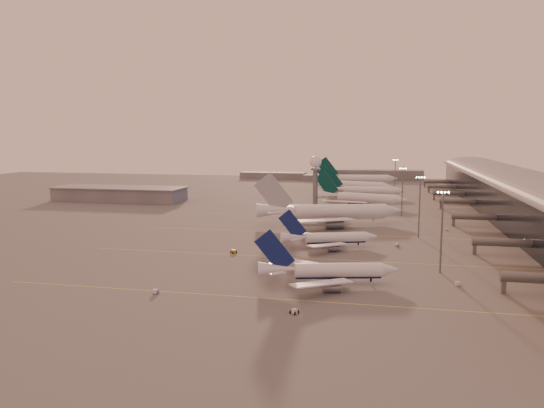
# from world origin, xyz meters

# --- Properties ---
(ground) EXTENTS (700.00, 700.00, 0.00)m
(ground) POSITION_xyz_m (0.00, 0.00, 0.00)
(ground) COLOR #555352
(ground) RESTS_ON ground
(taxiway_markings) EXTENTS (180.00, 185.25, 0.02)m
(taxiway_markings) POSITION_xyz_m (30.00, 56.00, 0.01)
(taxiway_markings) COLOR #EAE452
(taxiway_markings) RESTS_ON ground
(terminal) EXTENTS (57.00, 362.00, 23.04)m
(terminal) POSITION_xyz_m (107.88, 110.09, 10.52)
(terminal) COLOR black
(terminal) RESTS_ON ground
(hangar) EXTENTS (82.00, 27.00, 8.50)m
(hangar) POSITION_xyz_m (-120.00, 140.00, 4.32)
(hangar) COLOR slate
(hangar) RESTS_ON ground
(radar_tower) EXTENTS (6.40, 6.40, 31.10)m
(radar_tower) POSITION_xyz_m (5.00, 120.00, 20.95)
(radar_tower) COLOR slate
(radar_tower) RESTS_ON ground
(mast_a) EXTENTS (3.60, 0.56, 25.00)m
(mast_a) POSITION_xyz_m (58.00, 0.00, 13.74)
(mast_a) COLOR slate
(mast_a) RESTS_ON ground
(mast_b) EXTENTS (3.60, 0.56, 25.00)m
(mast_b) POSITION_xyz_m (55.00, 55.00, 13.74)
(mast_b) COLOR slate
(mast_b) RESTS_ON ground
(mast_c) EXTENTS (3.60, 0.56, 25.00)m
(mast_c) POSITION_xyz_m (50.00, 110.00, 13.74)
(mast_c) COLOR slate
(mast_c) RESTS_ON ground
(mast_d) EXTENTS (3.60, 0.56, 25.00)m
(mast_d) POSITION_xyz_m (48.00, 200.00, 13.74)
(mast_d) COLOR slate
(mast_d) RESTS_ON ground
(distant_horizon) EXTENTS (165.00, 37.50, 9.00)m
(distant_horizon) POSITION_xyz_m (2.62, 325.14, 3.89)
(distant_horizon) COLOR slate
(distant_horizon) RESTS_ON ground
(narrowbody_near) EXTENTS (39.02, 30.76, 15.52)m
(narrowbody_near) POSITION_xyz_m (26.69, -19.15, 3.14)
(narrowbody_near) COLOR white
(narrowbody_near) RESTS_ON ground
(narrowbody_mid) EXTENTS (35.22, 27.60, 14.35)m
(narrowbody_mid) POSITION_xyz_m (22.03, 28.78, 2.91)
(narrowbody_mid) COLOR white
(narrowbody_mid) RESTS_ON ground
(widebody_white) EXTENTS (66.38, 52.41, 24.06)m
(widebody_white) POSITION_xyz_m (17.20, 79.65, 4.17)
(widebody_white) COLOR white
(widebody_white) RESTS_ON ground
(greentail_a) EXTENTS (53.65, 42.78, 19.90)m
(greentail_a) POSITION_xyz_m (27.91, 144.90, 3.51)
(greentail_a) COLOR white
(greentail_a) RESTS_ON ground
(greentail_b) EXTENTS (54.65, 44.15, 19.86)m
(greentail_b) POSITION_xyz_m (28.20, 185.75, 3.51)
(greentail_b) COLOR white
(greentail_b) RESTS_ON ground
(greentail_c) EXTENTS (55.50, 44.38, 20.40)m
(greentail_c) POSITION_xyz_m (19.61, 220.33, 3.60)
(greentail_c) COLOR white
(greentail_c) RESTS_ON ground
(greentail_d) EXTENTS (63.74, 51.10, 23.27)m
(greentail_d) POSITION_xyz_m (20.22, 268.14, 4.11)
(greentail_d) COLOR white
(greentail_d) RESTS_ON ground
(gsv_truck_a) EXTENTS (6.00, 2.39, 2.40)m
(gsv_truck_a) POSITION_xyz_m (-15.54, -37.39, 1.23)
(gsv_truck_a) COLOR silver
(gsv_truck_a) RESTS_ON ground
(gsv_tug_near) EXTENTS (3.80, 4.43, 1.09)m
(gsv_tug_near) POSITION_xyz_m (21.65, -45.03, 0.56)
(gsv_tug_near) COLOR silver
(gsv_tug_near) RESTS_ON ground
(gsv_catering_a) EXTENTS (6.07, 4.66, 4.56)m
(gsv_catering_a) POSITION_xyz_m (61.46, -13.51, 2.28)
(gsv_catering_a) COLOR silver
(gsv_catering_a) RESTS_ON ground
(gsv_tug_mid) EXTENTS (4.50, 4.50, 1.14)m
(gsv_tug_mid) POSITION_xyz_m (-9.35, 12.16, 0.59)
(gsv_tug_mid) COLOR gold
(gsv_tug_mid) RESTS_ON ground
(gsv_truck_b) EXTENTS (6.21, 3.63, 2.37)m
(gsv_truck_b) POSITION_xyz_m (46.65, 35.84, 1.21)
(gsv_truck_b) COLOR silver
(gsv_truck_b) RESTS_ON ground
(gsv_truck_c) EXTENTS (4.88, 5.33, 2.16)m
(gsv_truck_c) POSITION_xyz_m (0.49, 64.68, 1.10)
(gsv_truck_c) COLOR gold
(gsv_truck_c) RESTS_ON ground
(gsv_catering_b) EXTENTS (4.52, 2.29, 3.63)m
(gsv_catering_b) POSITION_xyz_m (67.99, 73.77, 1.81)
(gsv_catering_b) COLOR silver
(gsv_catering_b) RESTS_ON ground
(gsv_tug_far) EXTENTS (2.60, 3.70, 0.97)m
(gsv_tug_far) POSITION_xyz_m (6.23, 92.79, 0.50)
(gsv_tug_far) COLOR silver
(gsv_tug_far) RESTS_ON ground
(gsv_truck_d) EXTENTS (3.03, 5.70, 2.18)m
(gsv_truck_d) POSITION_xyz_m (-9.35, 124.62, 1.11)
(gsv_truck_d) COLOR silver
(gsv_truck_d) RESTS_ON ground
(gsv_tug_hangar) EXTENTS (4.04, 3.14, 1.01)m
(gsv_tug_hangar) POSITION_xyz_m (43.50, 147.51, 0.52)
(gsv_tug_hangar) COLOR gold
(gsv_tug_hangar) RESTS_ON ground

